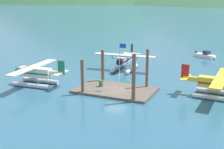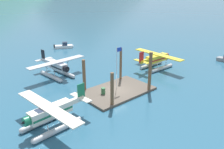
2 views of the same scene
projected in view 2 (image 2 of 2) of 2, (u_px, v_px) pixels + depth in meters
name	position (u px, v px, depth m)	size (l,w,h in m)	color
ground_plane	(117.00, 92.00, 33.78)	(1200.00, 1200.00, 0.00)	#285670
dock_platform	(117.00, 91.00, 33.73)	(10.32, 6.42, 0.30)	brown
piling_near_left	(112.00, 90.00, 28.94)	(0.43, 0.43, 4.54)	brown
piling_near_right	(150.00, 72.00, 32.95)	(0.46, 0.46, 5.86)	brown
piling_far_left	(84.00, 76.00, 33.06)	(0.46, 0.46, 4.81)	brown
piling_far_right	(121.00, 65.00, 36.92)	(0.38, 0.38, 5.45)	brown
flagpole	(117.00, 63.00, 32.94)	(0.95, 0.10, 6.23)	silver
fuel_drum	(103.00, 91.00, 32.34)	(0.62, 0.62, 0.88)	#33663D
seaplane_cream_port_aft	(51.00, 115.00, 24.71)	(7.97, 10.48, 3.84)	#B7BABF
seaplane_silver_bow_left	(57.00, 67.00, 39.15)	(10.47, 7.97, 3.84)	#B7BABF
seaplane_yellow_stbd_fwd	(157.00, 60.00, 43.07)	(7.98, 10.44, 3.84)	#B7BABF
boat_white_open_north	(64.00, 46.00, 57.84)	(4.42, 3.35, 1.50)	silver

